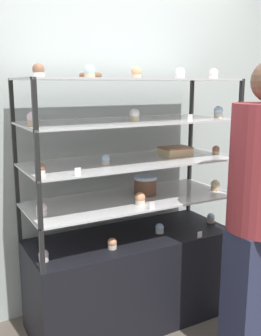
# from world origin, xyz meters

# --- Properties ---
(ground_plane) EXTENTS (20.00, 20.00, 0.00)m
(ground_plane) POSITION_xyz_m (0.00, 0.00, 0.00)
(ground_plane) COLOR brown
(back_wall) EXTENTS (8.00, 0.05, 2.60)m
(back_wall) POSITION_xyz_m (0.00, 0.42, 1.30)
(back_wall) COLOR #A8B2AD
(back_wall) RESTS_ON ground_plane
(display_base) EXTENTS (1.38, 0.55, 0.63)m
(display_base) POSITION_xyz_m (0.00, 0.00, 0.31)
(display_base) COLOR black
(display_base) RESTS_ON ground_plane
(display_riser_lower) EXTENTS (1.38, 0.55, 0.26)m
(display_riser_lower) POSITION_xyz_m (0.00, 0.00, 0.87)
(display_riser_lower) COLOR black
(display_riser_lower) RESTS_ON display_base
(display_riser_middle) EXTENTS (1.38, 0.55, 0.26)m
(display_riser_middle) POSITION_xyz_m (0.00, 0.00, 1.13)
(display_riser_middle) COLOR black
(display_riser_middle) RESTS_ON display_riser_lower
(display_riser_upper) EXTENTS (1.38, 0.55, 0.26)m
(display_riser_upper) POSITION_xyz_m (0.00, 0.00, 1.39)
(display_riser_upper) COLOR black
(display_riser_upper) RESTS_ON display_riser_middle
(display_riser_top) EXTENTS (1.38, 0.55, 0.26)m
(display_riser_top) POSITION_xyz_m (0.00, 0.00, 1.65)
(display_riser_top) COLOR black
(display_riser_top) RESTS_ON display_riser_upper
(layer_cake_centerpiece) EXTENTS (0.16, 0.16, 0.13)m
(layer_cake_centerpiece) POSITION_xyz_m (0.14, 0.04, 0.95)
(layer_cake_centerpiece) COLOR brown
(layer_cake_centerpiece) RESTS_ON display_riser_lower
(sheet_cake_frosted) EXTENTS (0.20, 0.15, 0.06)m
(sheet_cake_frosted) POSITION_xyz_m (0.36, 0.01, 1.18)
(sheet_cake_frosted) COLOR #DBBC84
(sheet_cake_frosted) RESTS_ON display_riser_middle
(cupcake_0) EXTENTS (0.06, 0.06, 0.07)m
(cupcake_0) POSITION_xyz_m (-0.63, -0.11, 0.66)
(cupcake_0) COLOR white
(cupcake_0) RESTS_ON display_base
(cupcake_1) EXTENTS (0.06, 0.06, 0.07)m
(cupcake_1) POSITION_xyz_m (-0.20, -0.14, 0.66)
(cupcake_1) COLOR beige
(cupcake_1) RESTS_ON display_base
(cupcake_2) EXTENTS (0.06, 0.06, 0.07)m
(cupcake_2) POSITION_xyz_m (0.20, -0.06, 0.66)
(cupcake_2) COLOR beige
(cupcake_2) RESTS_ON display_base
(cupcake_3) EXTENTS (0.06, 0.06, 0.07)m
(cupcake_3) POSITION_xyz_m (0.65, -0.05, 0.66)
(cupcake_3) COLOR #CCB28C
(cupcake_3) RESTS_ON display_base
(price_tag_0) EXTENTS (0.04, 0.00, 0.04)m
(price_tag_0) POSITION_xyz_m (0.39, -0.26, 0.65)
(price_tag_0) COLOR white
(price_tag_0) RESTS_ON display_base
(cupcake_4) EXTENTS (0.06, 0.06, 0.08)m
(cupcake_4) POSITION_xyz_m (-0.62, -0.07, 0.93)
(cupcake_4) COLOR white
(cupcake_4) RESTS_ON display_riser_lower
(cupcake_5) EXTENTS (0.06, 0.06, 0.08)m
(cupcake_5) POSITION_xyz_m (-0.01, -0.15, 0.93)
(cupcake_5) COLOR beige
(cupcake_5) RESTS_ON display_riser_lower
(cupcake_6) EXTENTS (0.06, 0.06, 0.08)m
(cupcake_6) POSITION_xyz_m (0.63, -0.11, 0.93)
(cupcake_6) COLOR #CCB28C
(cupcake_6) RESTS_ON display_riser_lower
(price_tag_1) EXTENTS (0.04, 0.00, 0.04)m
(price_tag_1) POSITION_xyz_m (0.01, -0.26, 0.91)
(price_tag_1) COLOR white
(price_tag_1) RESTS_ON display_riser_lower
(cupcake_7) EXTENTS (0.05, 0.05, 0.06)m
(cupcake_7) POSITION_xyz_m (-0.62, -0.12, 1.18)
(cupcake_7) COLOR beige
(cupcake_7) RESTS_ON display_riser_middle
(cupcake_8) EXTENTS (0.05, 0.05, 0.06)m
(cupcake_8) POSITION_xyz_m (-0.20, -0.06, 1.18)
(cupcake_8) COLOR beige
(cupcake_8) RESTS_ON display_riser_middle
(cupcake_9) EXTENTS (0.05, 0.05, 0.06)m
(cupcake_9) POSITION_xyz_m (0.64, -0.09, 1.18)
(cupcake_9) COLOR #CCB28C
(cupcake_9) RESTS_ON display_riser_middle
(price_tag_2) EXTENTS (0.04, 0.00, 0.04)m
(price_tag_2) POSITION_xyz_m (-0.46, -0.26, 1.17)
(price_tag_2) COLOR white
(price_tag_2) RESTS_ON display_riser_middle
(cupcake_10) EXTENTS (0.06, 0.06, 0.08)m
(cupcake_10) POSITION_xyz_m (-0.64, -0.07, 1.44)
(cupcake_10) COLOR #CCB28C
(cupcake_10) RESTS_ON display_riser_upper
(cupcake_11) EXTENTS (0.06, 0.06, 0.08)m
(cupcake_11) POSITION_xyz_m (-0.01, -0.08, 1.44)
(cupcake_11) COLOR #CCB28C
(cupcake_11) RESTS_ON display_riser_upper
(cupcake_12) EXTENTS (0.06, 0.06, 0.08)m
(cupcake_12) POSITION_xyz_m (0.64, -0.09, 1.44)
(cupcake_12) COLOR beige
(cupcake_12) RESTS_ON display_riser_upper
(price_tag_3) EXTENTS (0.04, 0.00, 0.04)m
(price_tag_3) POSITION_xyz_m (0.28, -0.26, 1.43)
(price_tag_3) COLOR white
(price_tag_3) RESTS_ON display_riser_upper
(cupcake_13) EXTENTS (0.06, 0.06, 0.07)m
(cupcake_13) POSITION_xyz_m (-0.62, -0.14, 1.70)
(cupcake_13) COLOR white
(cupcake_13) RESTS_ON display_riser_top
(cupcake_14) EXTENTS (0.06, 0.06, 0.07)m
(cupcake_14) POSITION_xyz_m (-0.33, -0.13, 1.70)
(cupcake_14) COLOR #CCB28C
(cupcake_14) RESTS_ON display_riser_top
(cupcake_15) EXTENTS (0.06, 0.06, 0.07)m
(cupcake_15) POSITION_xyz_m (0.00, -0.07, 1.70)
(cupcake_15) COLOR #CCB28C
(cupcake_15) RESTS_ON display_riser_top
(cupcake_16) EXTENTS (0.06, 0.06, 0.07)m
(cupcake_16) POSITION_xyz_m (0.31, -0.09, 1.70)
(cupcake_16) COLOR white
(cupcake_16) RESTS_ON display_riser_top
(cupcake_17) EXTENTS (0.06, 0.06, 0.07)m
(cupcake_17) POSITION_xyz_m (0.62, -0.05, 1.70)
(cupcake_17) COLOR white
(cupcake_17) RESTS_ON display_riser_top
(price_tag_4) EXTENTS (0.04, 0.00, 0.04)m
(price_tag_4) POSITION_xyz_m (0.21, -0.26, 1.69)
(price_tag_4) COLOR white
(price_tag_4) RESTS_ON display_riser_top
(donut_glazed) EXTENTS (0.14, 0.14, 0.03)m
(donut_glazed) POSITION_xyz_m (-0.27, 0.00, 1.68)
(donut_glazed) COLOR brown
(donut_glazed) RESTS_ON display_riser_top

